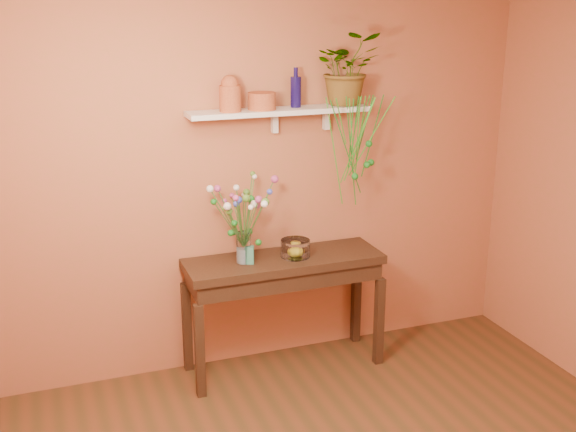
{
  "coord_description": "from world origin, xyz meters",
  "views": [
    {
      "loc": [
        -1.6,
        -2.8,
        2.65
      ],
      "look_at": [
        0.0,
        1.55,
        1.25
      ],
      "focal_mm": 44.27,
      "sensor_mm": 36.0,
      "label": 1
    }
  ],
  "objects": [
    {
      "name": "lemon",
      "position": [
        0.13,
        1.74,
        0.92
      ],
      "size": [
        0.08,
        0.08,
        0.08
      ],
      "primitive_type": "sphere",
      "color": "yellow",
      "rests_on": "glass_bowl"
    },
    {
      "name": "carton",
      "position": [
        -0.23,
        1.71,
        0.94
      ],
      "size": [
        0.08,
        0.07,
        0.13
      ],
      "primitive_type": "cube",
      "rotation": [
        0.0,
        0.0,
        -0.38
      ],
      "color": "#256C7C",
      "rests_on": "sideboard"
    },
    {
      "name": "bouquet",
      "position": [
        -0.25,
        1.74,
        1.3
      ],
      "size": [
        0.53,
        0.51,
        0.51
      ],
      "color": "#386B28",
      "rests_on": "glass_vase"
    },
    {
      "name": "terracotta_jug",
      "position": [
        -0.31,
        1.85,
        2.06
      ],
      "size": [
        0.16,
        0.16,
        0.25
      ],
      "color": "#B45C32",
      "rests_on": "wall_shelf"
    },
    {
      "name": "terracotta_pot",
      "position": [
        -0.08,
        1.86,
        2.0
      ],
      "size": [
        0.22,
        0.22,
        0.12
      ],
      "primitive_type": "cylinder",
      "rotation": [
        0.0,
        0.0,
        0.17
      ],
      "color": "#B45C32",
      "rests_on": "wall_shelf"
    },
    {
      "name": "sideboard",
      "position": [
        0.04,
        1.75,
        0.75
      ],
      "size": [
        1.44,
        0.46,
        0.88
      ],
      "color": "#3D2317",
      "rests_on": "ground"
    },
    {
      "name": "blue_bottle",
      "position": [
        0.18,
        1.89,
        2.05
      ],
      "size": [
        0.08,
        0.08,
        0.28
      ],
      "color": "#120B42",
      "rests_on": "wall_shelf"
    },
    {
      "name": "spider_plant",
      "position": [
        0.58,
        1.89,
        2.2
      ],
      "size": [
        0.53,
        0.48,
        0.52
      ],
      "primitive_type": "imported",
      "rotation": [
        0.0,
        0.0,
        -0.17
      ],
      "color": "#1D7420",
      "rests_on": "wall_shelf"
    },
    {
      "name": "glass_bowl",
      "position": [
        0.12,
        1.73,
        0.93
      ],
      "size": [
        0.21,
        0.21,
        0.13
      ],
      "color": "white",
      "rests_on": "sideboard"
    },
    {
      "name": "room",
      "position": [
        0.0,
        0.0,
        1.35
      ],
      "size": [
        4.04,
        4.04,
        2.7
      ],
      "color": "#582F19",
      "rests_on": "ground"
    },
    {
      "name": "wall_shelf",
      "position": [
        0.06,
        1.87,
        1.92
      ],
      "size": [
        1.3,
        0.24,
        0.19
      ],
      "color": "white",
      "rests_on": "room"
    },
    {
      "name": "plant_fronds",
      "position": [
        0.62,
        1.74,
        1.64
      ],
      "size": [
        0.52,
        0.26,
        0.83
      ],
      "color": "#1D7420",
      "rests_on": "wall_shelf"
    },
    {
      "name": "glass_vase",
      "position": [
        -0.26,
        1.75,
        0.97
      ],
      "size": [
        0.11,
        0.11,
        0.22
      ],
      "color": "white",
      "rests_on": "sideboard"
    }
  ]
}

